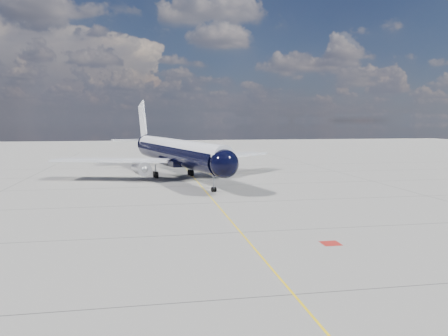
{
  "coord_description": "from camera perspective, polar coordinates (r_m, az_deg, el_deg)",
  "views": [
    {
      "loc": [
        -8.65,
        -44.24,
        10.46
      ],
      "look_at": [
        1.87,
        14.25,
        4.0
      ],
      "focal_mm": 35.0,
      "sensor_mm": 36.0,
      "label": 1
    }
  ],
  "objects": [
    {
      "name": "main_airliner",
      "position": [
        81.75,
        -6.62,
        2.14
      ],
      "size": [
        41.96,
        51.91,
        15.21
      ],
      "rotation": [
        0.0,
        0.0,
        0.25
      ],
      "color": "black",
      "rests_on": "ground"
    },
    {
      "name": "ground",
      "position": [
        75.47,
        -3.51,
        -1.77
      ],
      "size": [
        320.0,
        320.0,
        0.0
      ],
      "primitive_type": "plane",
      "color": "gray",
      "rests_on": "ground"
    },
    {
      "name": "red_marking",
      "position": [
        38.99,
        13.76,
        -9.54
      ],
      "size": [
        1.6,
        1.6,
        0.01
      ],
      "primitive_type": "cube",
      "color": "maroon",
      "rests_on": "ground"
    },
    {
      "name": "taxiway_centerline",
      "position": [
        70.55,
        -3.04,
        -2.33
      ],
      "size": [
        0.16,
        160.0,
        0.01
      ],
      "primitive_type": "cube",
      "color": "yellow",
      "rests_on": "ground"
    }
  ]
}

